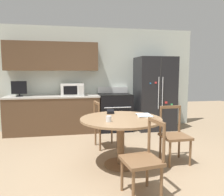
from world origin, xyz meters
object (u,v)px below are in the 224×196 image
(candle_glass, at_px, (109,119))
(dining_chair_right, at_px, (174,136))
(refrigerator, at_px, (155,93))
(dining_chair_near, at_px, (143,160))
(wallet, at_px, (110,112))
(countertop_tv, at_px, (19,88))
(microwave, at_px, (72,90))
(oven_range, at_px, (115,112))
(dining_chair_far, at_px, (105,125))

(candle_glass, bearing_deg, dining_chair_right, 9.90)
(refrigerator, distance_m, dining_chair_near, 3.26)
(wallet, bearing_deg, dining_chair_right, -23.77)
(dining_chair_right, bearing_deg, countertop_tv, -39.02)
(refrigerator, bearing_deg, dining_chair_near, -113.64)
(refrigerator, relative_size, candle_glass, 21.71)
(refrigerator, height_order, microwave, refrigerator)
(candle_glass, bearing_deg, oven_range, 76.60)
(dining_chair_far, bearing_deg, candle_glass, -13.62)
(microwave, relative_size, wallet, 3.94)
(refrigerator, xyz_separation_m, microwave, (-2.08, 0.06, 0.12))
(oven_range, distance_m, wallet, 1.80)
(dining_chair_near, xyz_separation_m, candle_glass, (-0.30, 0.66, 0.36))
(refrigerator, xyz_separation_m, oven_range, (-1.03, 0.05, -0.45))
(oven_range, relative_size, countertop_tv, 3.01)
(refrigerator, bearing_deg, microwave, 178.41)
(dining_chair_right, height_order, wallet, dining_chair_right)
(dining_chair_far, distance_m, dining_chair_near, 1.77)
(oven_range, xyz_separation_m, candle_glass, (-0.56, -2.35, 0.32))
(microwave, height_order, wallet, microwave)
(dining_chair_right, relative_size, wallet, 6.58)
(dining_chair_far, bearing_deg, dining_chair_near, -1.78)
(candle_glass, bearing_deg, microwave, 101.68)
(microwave, xyz_separation_m, wallet, (0.62, -1.73, -0.26))
(dining_chair_far, xyz_separation_m, candle_glass, (-0.11, -1.10, 0.36))
(oven_range, distance_m, countertop_tv, 2.35)
(oven_range, height_order, candle_glass, oven_range)
(dining_chair_right, distance_m, dining_chair_near, 1.18)
(wallet, bearing_deg, candle_glass, -102.42)
(dining_chair_near, height_order, wallet, dining_chair_near)
(countertop_tv, distance_m, wallet, 2.56)
(dining_chair_far, height_order, candle_glass, dining_chair_far)
(refrigerator, distance_m, dining_chair_far, 1.97)
(countertop_tv, bearing_deg, refrigerator, -1.23)
(dining_chair_near, distance_m, candle_glass, 0.81)
(dining_chair_far, relative_size, candle_glass, 10.63)
(refrigerator, distance_m, microwave, 2.08)
(dining_chair_far, bearing_deg, countertop_tv, -132.92)
(refrigerator, xyz_separation_m, dining_chair_near, (-1.29, -2.96, -0.49))
(refrigerator, distance_m, wallet, 2.22)
(dining_chair_right, height_order, candle_glass, dining_chair_right)
(refrigerator, height_order, dining_chair_near, refrigerator)
(oven_range, xyz_separation_m, countertop_tv, (-2.27, 0.02, 0.62))
(dining_chair_far, distance_m, candle_glass, 1.16)
(microwave, distance_m, wallet, 1.86)
(oven_range, relative_size, wallet, 7.88)
(dining_chair_far, bearing_deg, refrigerator, 121.01)
(dining_chair_near, distance_m, wallet, 1.34)
(oven_range, relative_size, candle_glass, 12.73)
(candle_glass, bearing_deg, dining_chair_far, 84.33)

